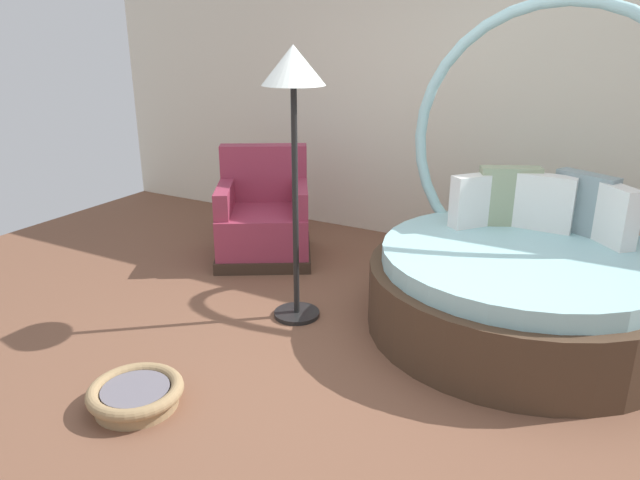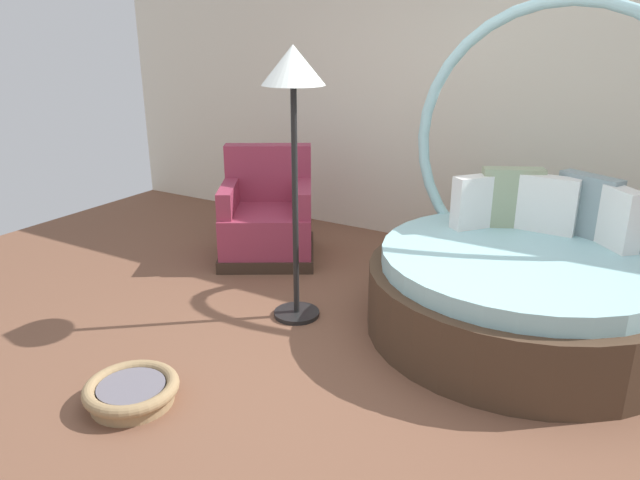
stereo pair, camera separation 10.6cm
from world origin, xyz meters
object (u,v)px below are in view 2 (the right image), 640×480
red_armchair (268,220)px  floor_lamp (294,93)px  pet_basket (132,391)px  round_daybed (526,272)px

red_armchair → floor_lamp: (0.86, -0.86, 1.20)m
red_armchair → floor_lamp: bearing=-45.3°
pet_basket → floor_lamp: 1.98m
round_daybed → red_armchair: 2.26m
round_daybed → floor_lamp: (-1.39, -0.65, 1.13)m
round_daybed → red_armchair: bearing=174.5°
pet_basket → floor_lamp: bearing=81.6°
red_armchair → pet_basket: 2.31m
round_daybed → red_armchair: size_ratio=1.93×
pet_basket → floor_lamp: floor_lamp is taller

